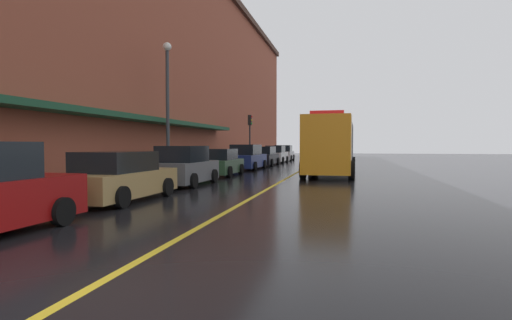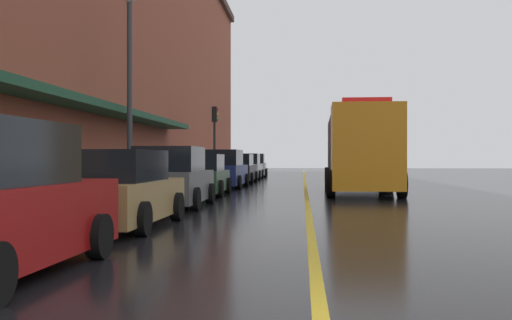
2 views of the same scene
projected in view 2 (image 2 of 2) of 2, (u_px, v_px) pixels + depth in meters
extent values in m
plane|color=black|center=(305.00, 187.00, 29.63)|extent=(112.00, 112.00, 0.00)
cube|color=gray|center=(181.00, 185.00, 30.10)|extent=(2.40, 70.00, 0.15)
cube|color=gold|center=(305.00, 187.00, 29.63)|extent=(0.16, 70.00, 0.01)
cube|color=brown|center=(17.00, 27.00, 29.69)|extent=(13.64, 64.00, 15.82)
cube|color=#19472D|center=(112.00, 111.00, 21.17)|extent=(1.20, 22.40, 0.24)
cylinder|color=black|center=(99.00, 236.00, 8.51)|extent=(0.23, 0.64, 0.64)
cube|color=#A5844C|center=(117.00, 200.00, 12.44)|extent=(1.95, 4.55, 0.78)
cube|color=black|center=(113.00, 166.00, 12.21)|extent=(1.72, 2.51, 0.64)
cylinder|color=black|center=(97.00, 206.00, 13.92)|extent=(0.23, 0.64, 0.64)
cylinder|color=black|center=(177.00, 206.00, 13.75)|extent=(0.23, 0.64, 0.64)
cylinder|color=black|center=(43.00, 218.00, 11.13)|extent=(0.23, 0.64, 0.64)
cylinder|color=black|center=(142.00, 219.00, 10.96)|extent=(0.23, 0.64, 0.64)
cube|color=#595B60|center=(172.00, 186.00, 17.57)|extent=(1.85, 4.16, 0.87)
cube|color=black|center=(170.00, 159.00, 17.36)|extent=(1.66, 2.29, 0.71)
cylinder|color=black|center=(152.00, 193.00, 18.93)|extent=(0.22, 0.64, 0.64)
cylinder|color=black|center=(210.00, 193.00, 18.78)|extent=(0.22, 0.64, 0.64)
cylinder|color=black|center=(128.00, 199.00, 16.36)|extent=(0.22, 0.64, 0.64)
cylinder|color=black|center=(195.00, 199.00, 16.21)|extent=(0.22, 0.64, 0.64)
cube|color=#2D5133|center=(201.00, 181.00, 22.95)|extent=(1.79, 4.12, 0.77)
cube|color=black|center=(200.00, 163.00, 22.75)|extent=(1.60, 2.27, 0.63)
cylinder|color=black|center=(184.00, 185.00, 24.29)|extent=(0.23, 0.64, 0.64)
cylinder|color=black|center=(228.00, 186.00, 24.16)|extent=(0.23, 0.64, 0.64)
cylinder|color=black|center=(171.00, 189.00, 21.75)|extent=(0.23, 0.64, 0.64)
cylinder|color=black|center=(220.00, 189.00, 21.62)|extent=(0.23, 0.64, 0.64)
cube|color=navy|center=(223.00, 175.00, 29.01)|extent=(1.99, 4.82, 0.91)
cube|color=black|center=(222.00, 158.00, 28.77)|extent=(1.76, 2.66, 0.74)
cylinder|color=black|center=(209.00, 180.00, 30.58)|extent=(0.23, 0.64, 0.64)
cylinder|color=black|center=(246.00, 180.00, 30.39)|extent=(0.23, 0.64, 0.64)
cylinder|color=black|center=(197.00, 182.00, 27.63)|extent=(0.23, 0.64, 0.64)
cylinder|color=black|center=(239.00, 182.00, 27.45)|extent=(0.23, 0.64, 0.64)
cube|color=black|center=(237.00, 173.00, 34.76)|extent=(1.92, 4.81, 0.82)
cube|color=black|center=(237.00, 160.00, 34.52)|extent=(1.72, 2.65, 0.67)
cylinder|color=black|center=(224.00, 176.00, 36.32)|extent=(0.22, 0.64, 0.64)
cylinder|color=black|center=(256.00, 176.00, 36.17)|extent=(0.22, 0.64, 0.64)
cylinder|color=black|center=(217.00, 178.00, 33.36)|extent=(0.22, 0.64, 0.64)
cylinder|color=black|center=(251.00, 178.00, 33.20)|extent=(0.22, 0.64, 0.64)
cube|color=silver|center=(247.00, 170.00, 40.37)|extent=(1.83, 4.32, 0.85)
cube|color=black|center=(247.00, 159.00, 40.15)|extent=(1.64, 2.38, 0.70)
cylinder|color=black|center=(236.00, 174.00, 41.78)|extent=(0.22, 0.64, 0.64)
cylinder|color=black|center=(262.00, 174.00, 41.63)|extent=(0.22, 0.64, 0.64)
cylinder|color=black|center=(231.00, 175.00, 39.12)|extent=(0.22, 0.64, 0.64)
cylinder|color=black|center=(259.00, 175.00, 38.96)|extent=(0.22, 0.64, 0.64)
cube|color=silver|center=(253.00, 169.00, 45.81)|extent=(2.04, 4.54, 0.87)
cube|color=black|center=(253.00, 158.00, 45.58)|extent=(1.78, 2.52, 0.71)
cylinder|color=black|center=(242.00, 172.00, 47.24)|extent=(0.24, 0.65, 0.64)
cylinder|color=black|center=(266.00, 172.00, 47.15)|extent=(0.24, 0.65, 0.64)
cylinder|color=black|center=(239.00, 173.00, 44.46)|extent=(0.24, 0.65, 0.64)
cylinder|color=black|center=(265.00, 173.00, 44.38)|extent=(0.24, 0.65, 0.64)
cube|color=orange|center=(366.00, 147.00, 21.39)|extent=(2.54, 2.62, 3.03)
cube|color=#3F3F42|center=(358.00, 152.00, 26.11)|extent=(2.63, 6.26, 2.78)
cube|color=red|center=(366.00, 101.00, 21.38)|extent=(1.75, 0.64, 0.24)
cylinder|color=black|center=(402.00, 184.00, 21.36)|extent=(0.33, 1.01, 1.00)
cylinder|color=black|center=(331.00, 184.00, 21.61)|extent=(0.33, 1.01, 1.00)
cylinder|color=black|center=(389.00, 180.00, 25.21)|extent=(0.33, 1.01, 1.00)
cylinder|color=black|center=(329.00, 180.00, 25.47)|extent=(0.33, 1.01, 1.00)
cylinder|color=black|center=(383.00, 178.00, 27.70)|extent=(0.33, 1.01, 1.00)
cylinder|color=black|center=(328.00, 178.00, 27.96)|extent=(0.33, 1.01, 1.00)
cylinder|color=#4C4C51|center=(204.00, 172.00, 31.88)|extent=(0.07, 0.07, 1.05)
cube|color=black|center=(204.00, 160.00, 31.88)|extent=(0.14, 0.18, 0.28)
cylinder|color=#33383D|center=(130.00, 99.00, 20.18)|extent=(0.18, 0.18, 6.50)
cylinder|color=#232326|center=(215.00, 151.00, 35.31)|extent=(0.14, 0.14, 3.40)
cube|color=black|center=(215.00, 114.00, 35.30)|extent=(0.28, 0.36, 0.90)
sphere|color=red|center=(217.00, 109.00, 35.29)|extent=(0.16, 0.16, 0.16)
sphere|color=gold|center=(217.00, 114.00, 35.29)|extent=(0.16, 0.16, 0.16)
sphere|color=green|center=(217.00, 119.00, 35.29)|extent=(0.16, 0.16, 0.16)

